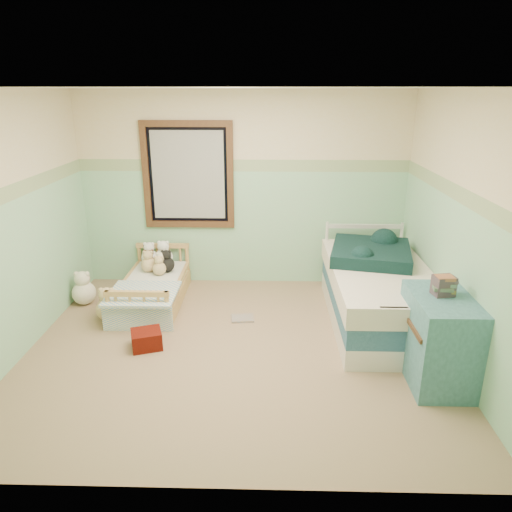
{
  "coord_description": "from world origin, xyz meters",
  "views": [
    {
      "loc": [
        0.32,
        -4.22,
        2.49
      ],
      "look_at": [
        0.2,
        0.35,
        0.87
      ],
      "focal_mm": 33.14,
      "sensor_mm": 36.0,
      "label": 1
    }
  ],
  "objects_px": {
    "red_pillow": "(147,339)",
    "toddler_bed_frame": "(153,296)",
    "twin_bed_frame": "(376,313)",
    "dresser": "(438,339)",
    "floor_book": "(242,318)",
    "plush_floor_tan": "(108,309)",
    "plush_floor_cream": "(84,293)"
  },
  "relations": [
    {
      "from": "red_pillow",
      "to": "toddler_bed_frame",
      "type": "bearing_deg",
      "value": 99.64
    },
    {
      "from": "twin_bed_frame",
      "to": "dresser",
      "type": "height_order",
      "value": "dresser"
    },
    {
      "from": "twin_bed_frame",
      "to": "floor_book",
      "type": "height_order",
      "value": "twin_bed_frame"
    },
    {
      "from": "plush_floor_tan",
      "to": "red_pillow",
      "type": "distance_m",
      "value": 0.83
    },
    {
      "from": "red_pillow",
      "to": "dresser",
      "type": "bearing_deg",
      "value": -9.91
    },
    {
      "from": "floor_book",
      "to": "twin_bed_frame",
      "type": "bearing_deg",
      "value": -7.58
    },
    {
      "from": "toddler_bed_frame",
      "to": "dresser",
      "type": "relative_size",
      "value": 1.74
    },
    {
      "from": "plush_floor_cream",
      "to": "red_pillow",
      "type": "distance_m",
      "value": 1.44
    },
    {
      "from": "toddler_bed_frame",
      "to": "plush_floor_tan",
      "type": "relative_size",
      "value": 5.25
    },
    {
      "from": "dresser",
      "to": "floor_book",
      "type": "distance_m",
      "value": 2.16
    },
    {
      "from": "plush_floor_cream",
      "to": "plush_floor_tan",
      "type": "xyz_separation_m",
      "value": [
        0.43,
        -0.42,
        -0.01
      ]
    },
    {
      "from": "plush_floor_cream",
      "to": "red_pillow",
      "type": "height_order",
      "value": "plush_floor_cream"
    },
    {
      "from": "red_pillow",
      "to": "floor_book",
      "type": "distance_m",
      "value": 1.14
    },
    {
      "from": "plush_floor_cream",
      "to": "plush_floor_tan",
      "type": "relative_size",
      "value": 1.06
    },
    {
      "from": "twin_bed_frame",
      "to": "dresser",
      "type": "bearing_deg",
      "value": -75.26
    },
    {
      "from": "toddler_bed_frame",
      "to": "floor_book",
      "type": "height_order",
      "value": "toddler_bed_frame"
    },
    {
      "from": "plush_floor_tan",
      "to": "twin_bed_frame",
      "type": "distance_m",
      "value": 3.03
    },
    {
      "from": "dresser",
      "to": "red_pillow",
      "type": "relative_size",
      "value": 2.75
    },
    {
      "from": "twin_bed_frame",
      "to": "toddler_bed_frame",
      "type": "bearing_deg",
      "value": 170.27
    },
    {
      "from": "plush_floor_tan",
      "to": "twin_bed_frame",
      "type": "relative_size",
      "value": 0.13
    },
    {
      "from": "twin_bed_frame",
      "to": "red_pillow",
      "type": "xyz_separation_m",
      "value": [
        -2.45,
        -0.61,
        -0.02
      ]
    },
    {
      "from": "toddler_bed_frame",
      "to": "plush_floor_cream",
      "type": "bearing_deg",
      "value": -176.57
    },
    {
      "from": "plush_floor_cream",
      "to": "twin_bed_frame",
      "type": "xyz_separation_m",
      "value": [
        3.46,
        -0.4,
        -0.03
      ]
    },
    {
      "from": "toddler_bed_frame",
      "to": "floor_book",
      "type": "xyz_separation_m",
      "value": [
        1.12,
        -0.42,
        -0.08
      ]
    },
    {
      "from": "plush_floor_cream",
      "to": "dresser",
      "type": "distance_m",
      "value": 4.05
    },
    {
      "from": "plush_floor_tan",
      "to": "floor_book",
      "type": "relative_size",
      "value": 1.06
    },
    {
      "from": "toddler_bed_frame",
      "to": "dresser",
      "type": "bearing_deg",
      "value": -27.86
    },
    {
      "from": "toddler_bed_frame",
      "to": "twin_bed_frame",
      "type": "bearing_deg",
      "value": -9.73
    },
    {
      "from": "red_pillow",
      "to": "floor_book",
      "type": "height_order",
      "value": "red_pillow"
    },
    {
      "from": "floor_book",
      "to": "plush_floor_cream",
      "type": "bearing_deg",
      "value": 163.08
    },
    {
      "from": "plush_floor_tan",
      "to": "floor_book",
      "type": "height_order",
      "value": "plush_floor_tan"
    },
    {
      "from": "plush_floor_cream",
      "to": "plush_floor_tan",
      "type": "distance_m",
      "value": 0.6
    }
  ]
}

